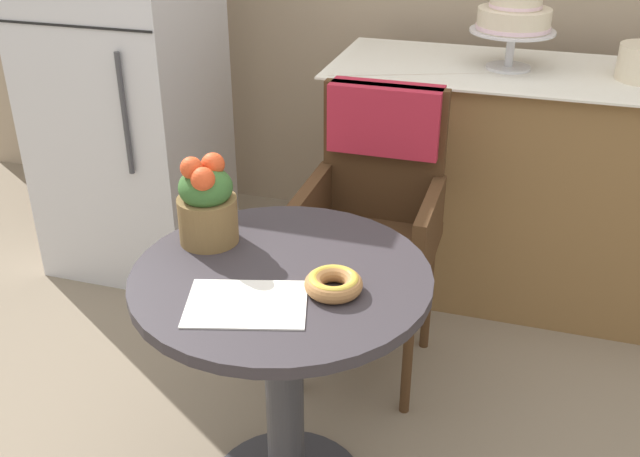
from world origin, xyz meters
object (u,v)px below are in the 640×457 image
Objects in this scene: cafe_table at (283,345)px; flower_vase at (207,201)px; refrigerator at (124,65)px; wicker_chair at (376,188)px; tiered_cake_stand at (515,14)px; donut_front at (334,283)px.

flower_vase is at bearing 157.65° from cafe_table.
refrigerator is (-0.82, 1.01, 0.02)m from flower_vase.
refrigerator is at bearing 159.22° from wicker_chair.
cafe_table is 0.72m from wicker_chair.
cafe_table is at bearing -22.35° from flower_vase.
flower_vase is 0.71× the size of tiered_cake_stand.
cafe_table is 0.42× the size of refrigerator.
wicker_chair is at bearing -119.45° from tiered_cake_stand.
wicker_chair is at bearing 95.64° from donut_front.
flower_vase is (-0.30, -0.61, 0.19)m from wicker_chair.
refrigerator is at bearing -172.17° from tiered_cake_stand.
donut_front is 1.66m from refrigerator.
wicker_chair is at bearing -19.50° from refrigerator.
wicker_chair is 2.90× the size of tiered_cake_stand.
cafe_table is 0.28m from donut_front.
flower_vase is (-0.23, 0.09, 0.32)m from cafe_table.
donut_front is 0.08× the size of refrigerator.
flower_vase is at bearing -50.76° from refrigerator.
wicker_chair is 0.70m from flower_vase.
wicker_chair is at bearing 84.46° from cafe_table.
donut_front is (0.07, -0.75, 0.10)m from wicker_chair.
tiered_cake_stand is at bearing 72.71° from cafe_table.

